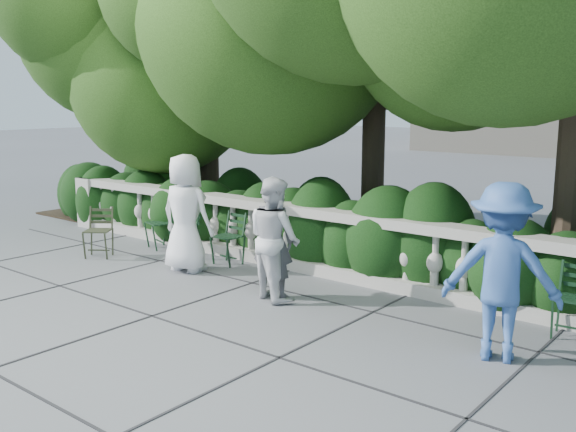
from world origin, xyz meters
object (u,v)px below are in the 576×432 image
Objects in this scene: chair_b at (153,249)px; person_older_blue at (502,272)px; chair_a at (222,266)px; person_businessman at (186,213)px; chair_e at (569,342)px; chair_weathered at (96,259)px; person_woman_grey at (273,240)px; chair_c at (176,256)px; person_casual_man at (274,238)px.

chair_b is 6.57m from person_older_blue.
person_businessman is (-0.22, -0.52, 0.89)m from chair_a.
chair_e is at bearing 1.81° from chair_a.
chair_b is at bearing 175.12° from chair_e.
person_woman_grey is (3.52, 0.30, 0.76)m from chair_weathered.
person_older_blue is (-0.45, -0.89, 0.90)m from chair_e.
chair_c is 1.30m from person_businessman.
person_casual_man is at bearing 9.04° from chair_c.
chair_e and chair_weathered have the same top height.
chair_a is at bearing -3.63° from person_casual_man.
person_casual_man reaches higher than chair_e.
chair_e is 0.52× the size of person_casual_man.
chair_weathered is at bearing -14.72° from person_woman_grey.
chair_a is at bearing 175.77° from chair_e.
person_woman_grey is at bearing -19.91° from person_older_blue.
chair_a is 4.86m from person_older_blue.
person_older_blue is (4.93, -0.29, 0.01)m from person_businessman.
chair_weathered is at bearing -151.49° from chair_a.
chair_b is at bearing -162.52° from chair_c.
person_older_blue reaches higher than chair_weathered.
chair_a is at bearing -27.34° from person_older_blue.
person_businessman is 0.99× the size of person_older_blue.
chair_a is 0.47× the size of person_older_blue.
person_businessman is (1.67, 0.47, 0.89)m from chair_weathered.
chair_weathered is (-7.05, -1.07, 0.00)m from chair_e.
chair_c is (0.70, -0.07, 0.00)m from chair_b.
person_casual_man reaches higher than chair_weathered.
person_casual_man is (1.90, -0.20, -0.09)m from person_businessman.
person_older_blue is at bearing 15.48° from chair_c.
person_casual_man is at bearing -22.04° from chair_a.
person_businessman reaches higher than person_casual_man.
chair_b is at bearing -31.96° from person_woman_grey.
person_casual_man is (2.72, -0.69, 0.80)m from chair_c.
chair_a is 0.55× the size of person_woman_grey.
chair_a is 1.00× the size of chair_b.
chair_b is 0.55× the size of person_woman_grey.
chair_a and chair_c have the same top height.
person_woman_grey is at bearing -30.79° from chair_weathered.
person_businessman is (1.52, -0.57, 0.89)m from chair_b.
person_casual_man reaches higher than chair_a.
person_older_blue is at bearing 158.05° from person_woman_grey.
person_casual_man is (0.05, -0.03, 0.04)m from person_woman_grey.
person_older_blue is (3.08, -0.12, 0.13)m from person_woman_grey.
chair_e is 0.55× the size of person_woman_grey.
chair_c is 6.20m from chair_e.
chair_b is (-1.74, 0.05, 0.00)m from chair_a.
person_older_blue is (4.71, -0.81, 0.90)m from chair_a.
chair_b and chair_weathered have the same top height.
person_businessman reaches higher than chair_a.
person_older_blue reaches higher than chair_b.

